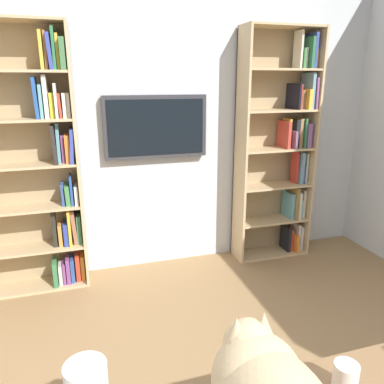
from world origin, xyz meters
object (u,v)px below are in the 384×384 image
(wall_mounted_tv, at_px, (156,127))
(bookshelf_left, at_px, (283,149))
(bookshelf_right, at_px, (33,165))
(coffee_mug, at_px, (345,377))

(wall_mounted_tv, bearing_deg, bookshelf_left, 176.11)
(bookshelf_left, xyz_separation_m, wall_mounted_tv, (1.24, -0.08, 0.25))
(bookshelf_right, relative_size, wall_mounted_tv, 2.36)
(wall_mounted_tv, distance_m, coffee_mug, 2.56)
(bookshelf_right, bearing_deg, bookshelf_left, 179.93)
(bookshelf_right, distance_m, coffee_mug, 2.68)
(bookshelf_left, height_order, bookshelf_right, bookshelf_left)
(bookshelf_left, distance_m, coffee_mug, 2.70)
(wall_mounted_tv, xyz_separation_m, coffee_mug, (-0.08, 2.50, -0.52))
(bookshelf_left, height_order, wall_mounted_tv, bookshelf_left)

